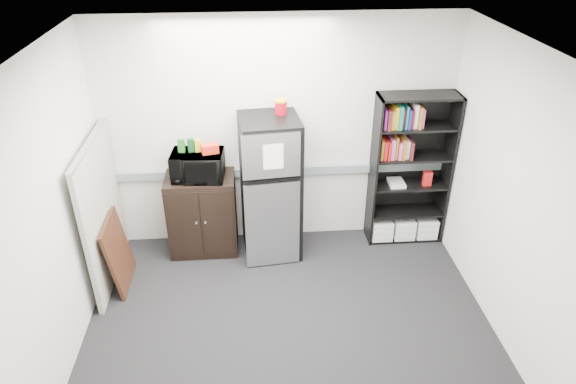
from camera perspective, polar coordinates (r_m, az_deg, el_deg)
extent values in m
plane|color=black|center=(5.18, 0.30, -15.55)|extent=(4.00, 4.00, 0.00)
cube|color=silver|center=(5.87, -1.11, 6.36)|extent=(4.00, 0.02, 2.70)
cube|color=silver|center=(4.89, 24.38, -1.62)|extent=(0.02, 3.50, 2.70)
cube|color=silver|center=(4.63, -25.20, -3.67)|extent=(0.02, 3.50, 2.70)
cube|color=white|center=(3.77, 0.41, 14.65)|extent=(4.00, 3.50, 0.02)
cube|color=gray|center=(6.04, -1.05, 2.33)|extent=(3.92, 0.05, 0.10)
cube|color=white|center=(5.78, -4.62, 8.03)|extent=(0.14, 0.00, 0.10)
cube|color=black|center=(6.04, 9.45, 2.18)|extent=(0.02, 0.34, 1.85)
cube|color=black|center=(6.30, 17.21, 2.41)|extent=(0.02, 0.34, 1.85)
cube|color=black|center=(6.29, 13.00, 2.99)|extent=(0.90, 0.02, 1.85)
cube|color=black|center=(5.81, 14.47, 10.31)|extent=(0.90, 0.34, 0.02)
cube|color=black|center=(6.61, 12.51, -4.66)|extent=(0.85, 0.32, 0.03)
cube|color=black|center=(6.43, 12.84, -2.09)|extent=(0.85, 0.32, 0.03)
cube|color=black|center=(6.24, 13.22, 0.80)|extent=(0.85, 0.32, 0.02)
cube|color=black|center=(6.08, 13.62, 3.85)|extent=(0.85, 0.32, 0.02)
cube|color=black|center=(5.93, 14.04, 7.06)|extent=(0.85, 0.32, 0.02)
cube|color=silver|center=(6.46, 10.23, -3.86)|extent=(0.25, 0.30, 0.25)
cube|color=silver|center=(6.53, 12.62, -3.72)|extent=(0.25, 0.30, 0.25)
cube|color=silver|center=(6.61, 14.95, -3.58)|extent=(0.25, 0.30, 0.25)
cube|color=#A0998E|center=(5.74, -19.90, -2.33)|extent=(0.05, 1.30, 1.60)
cube|color=#B2B2B7|center=(5.38, -21.37, 5.00)|extent=(0.06, 1.30, 0.02)
cube|color=black|center=(6.08, -9.46, -2.42)|extent=(0.78, 0.49, 0.97)
cube|color=black|center=(5.89, -11.42, -3.76)|extent=(0.36, 0.01, 0.86)
cube|color=black|center=(5.85, -7.79, -3.64)|extent=(0.36, 0.01, 0.86)
cylinder|color=#B2B2B7|center=(5.83, -10.15, -3.40)|extent=(0.02, 0.02, 0.02)
cylinder|color=#B2B2B7|center=(5.82, -9.17, -3.37)|extent=(0.02, 0.02, 0.02)
imported|color=black|center=(5.75, -9.99, 2.91)|extent=(0.59, 0.42, 0.31)
cube|color=#205E1A|center=(5.70, -11.77, 5.07)|extent=(0.08, 0.06, 0.15)
cube|color=#0C3614|center=(5.68, -10.74, 5.12)|extent=(0.08, 0.06, 0.15)
cube|color=gold|center=(5.68, -9.97, 5.11)|extent=(0.08, 0.07, 0.14)
cube|color=red|center=(5.63, -8.67, 4.78)|extent=(0.20, 0.14, 0.10)
cube|color=black|center=(5.81, -1.94, 0.36)|extent=(0.69, 0.69, 1.66)
cube|color=#B3B2B7|center=(5.26, -1.87, 3.98)|extent=(0.60, 0.08, 0.50)
cube|color=#B3B2B7|center=(5.68, -1.73, -3.74)|extent=(0.60, 0.08, 1.06)
cube|color=black|center=(5.38, -1.81, 1.21)|extent=(0.60, 0.07, 0.03)
cube|color=white|center=(5.25, -1.64, 3.92)|extent=(0.21, 0.02, 0.28)
cube|color=black|center=(5.45, -2.09, 8.09)|extent=(0.69, 0.69, 0.02)
cylinder|color=#9D0716|center=(5.53, -0.80, 9.45)|extent=(0.13, 0.13, 0.16)
cylinder|color=gold|center=(5.50, -0.80, 10.32)|extent=(0.13, 0.13, 0.02)
cube|color=black|center=(5.80, -18.33, -6.42)|extent=(0.15, 0.63, 0.81)
cube|color=silver|center=(5.79, -18.14, -6.42)|extent=(0.10, 0.53, 0.68)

